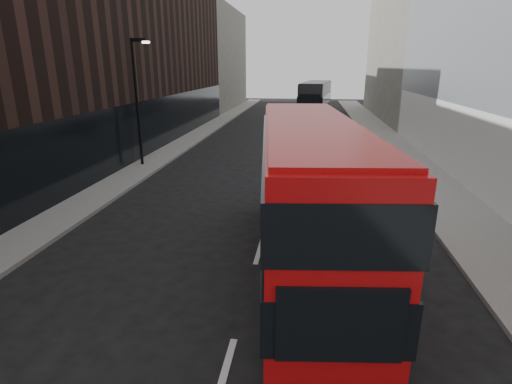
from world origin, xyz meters
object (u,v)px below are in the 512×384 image
at_px(grey_bus, 316,97).
at_px(car_c, 302,131).
at_px(car_b, 341,148).
at_px(car_a, 369,190).
at_px(red_bus, 308,190).
at_px(street_lamp, 138,94).

distance_m(grey_bus, car_c, 17.76).
relative_size(car_b, car_c, 0.89).
bearing_deg(car_a, red_bus, -121.34).
bearing_deg(red_bus, street_lamp, 124.74).
xyz_separation_m(street_lamp, car_c, (9.09, 10.64, -3.55)).
bearing_deg(car_b, car_c, 104.13).
xyz_separation_m(red_bus, car_b, (2.02, 15.24, -1.77)).
bearing_deg(car_c, red_bus, -95.63).
bearing_deg(car_c, grey_bus, 78.91).
xyz_separation_m(car_a, car_b, (-0.57, 9.47, -0.09)).
height_order(grey_bus, car_c, grey_bus).
distance_m(grey_bus, car_b, 24.33).
distance_m(car_a, car_c, 16.37).
height_order(street_lamp, car_b, street_lamp).
bearing_deg(street_lamp, car_c, 49.51).
bearing_deg(street_lamp, car_b, 19.09).
bearing_deg(car_a, grey_bus, 86.26).
bearing_deg(grey_bus, car_c, -87.11).
bearing_deg(grey_bus, car_b, -79.83).
relative_size(red_bus, grey_bus, 0.90).
bearing_deg(red_bus, car_b, 76.24).
bearing_deg(street_lamp, grey_bus, 70.05).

